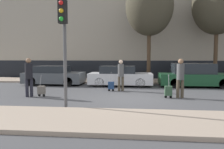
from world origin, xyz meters
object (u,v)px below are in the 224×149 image
(parked_car_0, at_px, (54,76))
(traffic_light, at_px, (64,33))
(parked_car_1, at_px, (120,76))
(trolley_center, at_px, (111,85))
(parked_bicycle, at_px, (137,75))
(trolley_left, at_px, (41,90))
(pedestrian_right, at_px, (180,76))
(pedestrian_left, at_px, (29,75))
(bare_tree_down_street, at_px, (149,7))
(pedestrian_center, at_px, (121,73))
(bare_tree_near_crossing, at_px, (217,5))
(parked_car_2, at_px, (194,76))
(trolley_right, at_px, (168,91))

(parked_car_0, bearing_deg, traffic_light, -66.48)
(parked_car_1, relative_size, trolley_center, 3.88)
(traffic_light, height_order, parked_bicycle, traffic_light)
(trolley_center, bearing_deg, trolley_left, -147.69)
(pedestrian_right, distance_m, traffic_light, 5.59)
(pedestrian_left, distance_m, bare_tree_down_street, 10.01)
(traffic_light, bearing_deg, parked_car_0, 113.52)
(pedestrian_center, xyz_separation_m, bare_tree_near_crossing, (6.72, 4.80, 4.72))
(parked_car_1, xyz_separation_m, trolley_left, (-3.48, -4.36, -0.31))
(parked_car_2, relative_size, trolley_left, 4.35)
(trolley_left, xyz_separation_m, bare_tree_near_crossing, (10.40, 6.93, 5.39))
(trolley_center, distance_m, parked_bicycle, 5.19)
(pedestrian_right, bearing_deg, trolley_right, -179.93)
(traffic_light, height_order, bare_tree_near_crossing, bare_tree_near_crossing)
(parked_car_1, height_order, trolley_center, parked_car_1)
(parked_car_0, bearing_deg, parked_car_1, -1.66)
(pedestrian_right, bearing_deg, pedestrian_left, 174.21)
(trolley_right, distance_m, bare_tree_down_street, 8.18)
(parked_car_2, relative_size, pedestrian_center, 2.62)
(trolley_center, bearing_deg, bare_tree_near_crossing, 34.27)
(parked_car_0, bearing_deg, pedestrian_center, -26.40)
(pedestrian_center, height_order, trolley_center, pedestrian_center)
(parked_car_0, xyz_separation_m, bare_tree_near_crossing, (11.48, 2.44, 5.08))
(pedestrian_left, xyz_separation_m, parked_bicycle, (5.19, 7.12, -0.56))
(pedestrian_center, bearing_deg, parked_car_2, 11.78)
(parked_car_0, distance_m, pedestrian_left, 4.72)
(trolley_center, height_order, pedestrian_right, pedestrian_right)
(pedestrian_left, height_order, traffic_light, traffic_light)
(traffic_light, bearing_deg, trolley_right, 33.34)
(parked_car_1, xyz_separation_m, traffic_light, (-1.53, -6.84, 2.10))
(pedestrian_center, distance_m, trolley_center, 0.87)
(parked_car_2, distance_m, trolley_center, 5.67)
(parked_car_2, bearing_deg, pedestrian_left, -152.39)
(parked_car_1, bearing_deg, trolley_right, -59.15)
(trolley_left, distance_m, pedestrian_right, 6.57)
(pedestrian_center, xyz_separation_m, bare_tree_down_street, (1.80, 4.31, 4.57))
(traffic_light, bearing_deg, parked_bicycle, 73.94)
(parked_car_0, relative_size, trolley_left, 3.81)
(bare_tree_near_crossing, distance_m, bare_tree_down_street, 4.95)
(parked_bicycle, bearing_deg, traffic_light, -106.06)
(parked_car_0, bearing_deg, parked_bicycle, 23.12)
(parked_car_1, relative_size, trolley_left, 3.93)
(trolley_left, bearing_deg, pedestrian_center, 30.07)
(trolley_left, height_order, pedestrian_center, pedestrian_center)
(trolley_left, distance_m, bare_tree_near_crossing, 13.61)
(pedestrian_left, distance_m, trolley_right, 6.55)
(trolley_right, xyz_separation_m, bare_tree_near_crossing, (4.42, 6.76, 5.37))
(parked_car_1, xyz_separation_m, pedestrian_right, (3.04, -4.10, 0.41))
(pedestrian_center, relative_size, parked_bicycle, 0.98)
(bare_tree_down_street, bearing_deg, parked_car_1, -133.80)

